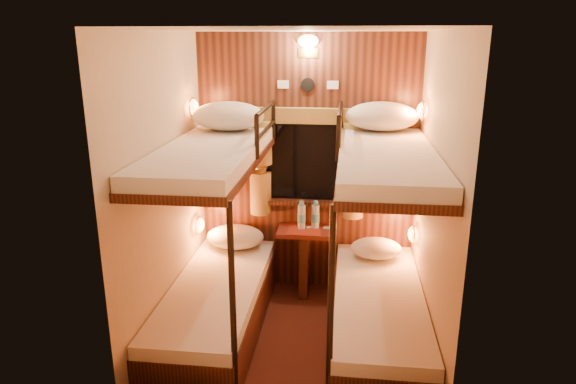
# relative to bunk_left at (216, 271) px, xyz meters

# --- Properties ---
(floor) EXTENTS (2.10, 2.10, 0.00)m
(floor) POSITION_rel_bunk_left_xyz_m (0.65, -0.07, -0.56)
(floor) COLOR #37190F
(floor) RESTS_ON ground
(ceiling) EXTENTS (2.10, 2.10, 0.00)m
(ceiling) POSITION_rel_bunk_left_xyz_m (0.65, -0.07, 1.84)
(ceiling) COLOR silver
(ceiling) RESTS_ON wall_back
(wall_back) EXTENTS (2.40, 0.00, 2.40)m
(wall_back) POSITION_rel_bunk_left_xyz_m (0.65, 0.98, 0.64)
(wall_back) COLOR #C6B293
(wall_back) RESTS_ON floor
(wall_front) EXTENTS (2.40, 0.00, 2.40)m
(wall_front) POSITION_rel_bunk_left_xyz_m (0.65, -1.12, 0.64)
(wall_front) COLOR #C6B293
(wall_front) RESTS_ON floor
(wall_left) EXTENTS (0.00, 2.40, 2.40)m
(wall_left) POSITION_rel_bunk_left_xyz_m (-0.35, -0.07, 0.64)
(wall_left) COLOR #C6B293
(wall_left) RESTS_ON floor
(wall_right) EXTENTS (0.00, 2.40, 2.40)m
(wall_right) POSITION_rel_bunk_left_xyz_m (1.65, -0.07, 0.64)
(wall_right) COLOR #C6B293
(wall_right) RESTS_ON floor
(back_panel) EXTENTS (2.00, 0.03, 2.40)m
(back_panel) POSITION_rel_bunk_left_xyz_m (0.65, 0.97, 0.64)
(back_panel) COLOR black
(back_panel) RESTS_ON floor
(bunk_left) EXTENTS (0.72, 1.90, 1.82)m
(bunk_left) POSITION_rel_bunk_left_xyz_m (0.00, 0.00, 0.00)
(bunk_left) COLOR black
(bunk_left) RESTS_ON floor
(bunk_right) EXTENTS (0.72, 1.90, 1.82)m
(bunk_right) POSITION_rel_bunk_left_xyz_m (1.30, 0.00, 0.00)
(bunk_right) COLOR black
(bunk_right) RESTS_ON floor
(window) EXTENTS (1.00, 0.12, 0.79)m
(window) POSITION_rel_bunk_left_xyz_m (0.65, 0.94, 0.62)
(window) COLOR black
(window) RESTS_ON back_panel
(curtains) EXTENTS (1.10, 0.22, 1.00)m
(curtains) POSITION_rel_bunk_left_xyz_m (0.65, 0.90, 0.71)
(curtains) COLOR olive
(curtains) RESTS_ON back_panel
(back_fixtures) EXTENTS (0.54, 0.09, 0.48)m
(back_fixtures) POSITION_rel_bunk_left_xyz_m (0.65, 0.93, 1.69)
(back_fixtures) COLOR black
(back_fixtures) RESTS_ON back_panel
(reading_lamps) EXTENTS (2.00, 0.20, 1.25)m
(reading_lamps) POSITION_rel_bunk_left_xyz_m (0.65, 0.63, 0.68)
(reading_lamps) COLOR orange
(reading_lamps) RESTS_ON wall_left
(table) EXTENTS (0.50, 0.34, 0.66)m
(table) POSITION_rel_bunk_left_xyz_m (0.65, 0.78, -0.14)
(table) COLOR #511312
(table) RESTS_ON floor
(bottle_left) EXTENTS (0.08, 0.08, 0.26)m
(bottle_left) POSITION_rel_bunk_left_xyz_m (0.61, 0.80, 0.21)
(bottle_left) COLOR #99BFE5
(bottle_left) RESTS_ON table
(bottle_right) EXTENTS (0.08, 0.08, 0.27)m
(bottle_right) POSITION_rel_bunk_left_xyz_m (0.74, 0.82, 0.21)
(bottle_right) COLOR #99BFE5
(bottle_right) RESTS_ON table
(sachet_a) EXTENTS (0.08, 0.07, 0.01)m
(sachet_a) POSITION_rel_bunk_left_xyz_m (0.69, 0.82, 0.09)
(sachet_a) COLOR silver
(sachet_a) RESTS_ON table
(sachet_b) EXTENTS (0.09, 0.07, 0.01)m
(sachet_b) POSITION_rel_bunk_left_xyz_m (0.86, 0.84, 0.09)
(sachet_b) COLOR silver
(sachet_b) RESTS_ON table
(pillow_lower_left) EXTENTS (0.54, 0.38, 0.21)m
(pillow_lower_left) POSITION_rel_bunk_left_xyz_m (-0.00, 0.73, 0.00)
(pillow_lower_left) COLOR silver
(pillow_lower_left) RESTS_ON bunk_left
(pillow_lower_right) EXTENTS (0.45, 0.32, 0.18)m
(pillow_lower_right) POSITION_rel_bunk_left_xyz_m (1.30, 0.65, -0.01)
(pillow_lower_right) COLOR silver
(pillow_lower_right) RESTS_ON bunk_right
(pillow_upper_left) EXTENTS (0.62, 0.44, 0.24)m
(pillow_upper_left) POSITION_rel_bunk_left_xyz_m (-0.00, 0.62, 1.15)
(pillow_upper_left) COLOR silver
(pillow_upper_left) RESTS_ON bunk_left
(pillow_upper_right) EXTENTS (0.62, 0.44, 0.24)m
(pillow_upper_right) POSITION_rel_bunk_left_xyz_m (1.30, 0.76, 1.15)
(pillow_upper_right) COLOR silver
(pillow_upper_right) RESTS_ON bunk_right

